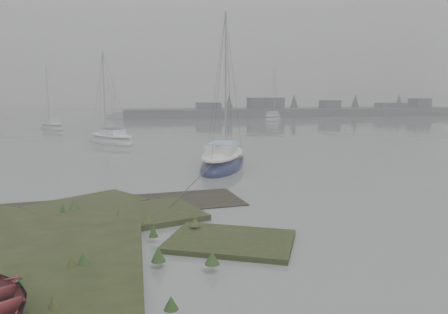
# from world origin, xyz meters

# --- Properties ---
(ground) EXTENTS (160.00, 160.00, 0.00)m
(ground) POSITION_xyz_m (0.00, 30.00, 0.00)
(ground) COLOR slate
(ground) RESTS_ON ground
(far_shoreline) EXTENTS (60.00, 8.00, 4.15)m
(far_shoreline) POSITION_xyz_m (26.84, 61.90, 0.85)
(far_shoreline) COLOR #4C4F51
(far_shoreline) RESTS_ON ground
(sailboat_main) EXTENTS (4.55, 7.08, 9.52)m
(sailboat_main) POSITION_xyz_m (2.75, 11.99, 0.29)
(sailboat_main) COLOR #10163C
(sailboat_main) RESTS_ON ground
(sailboat_white) EXTENTS (5.01, 5.87, 8.28)m
(sailboat_white) POSITION_xyz_m (-4.19, 25.41, 0.26)
(sailboat_white) COLOR silver
(sailboat_white) RESTS_ON ground
(sailboat_far_a) EXTENTS (4.36, 5.89, 8.03)m
(sailboat_far_a) POSITION_xyz_m (-11.68, 41.34, 0.25)
(sailboat_far_a) COLOR #B0B5BA
(sailboat_far_a) RESTS_ON ground
(sailboat_far_b) EXTENTS (4.97, 6.29, 8.69)m
(sailboat_far_b) POSITION_xyz_m (18.37, 51.54, 0.27)
(sailboat_far_b) COLOR #AFB3B9
(sailboat_far_b) RESTS_ON ground
(sailboat_far_c) EXTENTS (4.79, 4.55, 7.03)m
(sailboat_far_c) POSITION_xyz_m (-5.02, 61.42, 0.22)
(sailboat_far_c) COLOR silver
(sailboat_far_c) RESTS_ON ground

